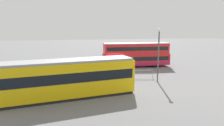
{
  "coord_description": "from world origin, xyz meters",
  "views": [
    {
      "loc": [
        7.25,
        29.46,
        6.4
      ],
      "look_at": [
        1.6,
        3.88,
        1.84
      ],
      "focal_mm": 32.76,
      "sensor_mm": 36.0,
      "label": 1
    }
  ],
  "objects_px": {
    "double_decker_bus": "(136,55)",
    "info_sign": "(95,67)",
    "tram_yellow": "(68,78)",
    "street_lamp": "(159,51)",
    "pedestrian_near_railing": "(107,74)"
  },
  "relations": [
    {
      "from": "pedestrian_near_railing",
      "to": "tram_yellow",
      "type": "bearing_deg",
      "value": 44.97
    },
    {
      "from": "info_sign",
      "to": "street_lamp",
      "type": "height_order",
      "value": "street_lamp"
    },
    {
      "from": "pedestrian_near_railing",
      "to": "street_lamp",
      "type": "relative_size",
      "value": 0.26
    },
    {
      "from": "tram_yellow",
      "to": "street_lamp",
      "type": "height_order",
      "value": "street_lamp"
    },
    {
      "from": "double_decker_bus",
      "to": "street_lamp",
      "type": "distance_m",
      "value": 9.77
    },
    {
      "from": "tram_yellow",
      "to": "double_decker_bus",
      "type": "bearing_deg",
      "value": -130.51
    },
    {
      "from": "info_sign",
      "to": "double_decker_bus",
      "type": "bearing_deg",
      "value": -134.93
    },
    {
      "from": "info_sign",
      "to": "tram_yellow",
      "type": "bearing_deg",
      "value": 57.76
    },
    {
      "from": "pedestrian_near_railing",
      "to": "info_sign",
      "type": "relative_size",
      "value": 0.63
    },
    {
      "from": "double_decker_bus",
      "to": "tram_yellow",
      "type": "height_order",
      "value": "double_decker_bus"
    },
    {
      "from": "pedestrian_near_railing",
      "to": "info_sign",
      "type": "bearing_deg",
      "value": -20.31
    },
    {
      "from": "double_decker_bus",
      "to": "info_sign",
      "type": "distance_m",
      "value": 11.1
    },
    {
      "from": "double_decker_bus",
      "to": "tram_yellow",
      "type": "xyz_separation_m",
      "value": [
        11.0,
        12.88,
        -0.18
      ]
    },
    {
      "from": "double_decker_bus",
      "to": "info_sign",
      "type": "relative_size",
      "value": 4.3
    },
    {
      "from": "tram_yellow",
      "to": "pedestrian_near_railing",
      "type": "relative_size",
      "value": 7.78
    }
  ]
}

